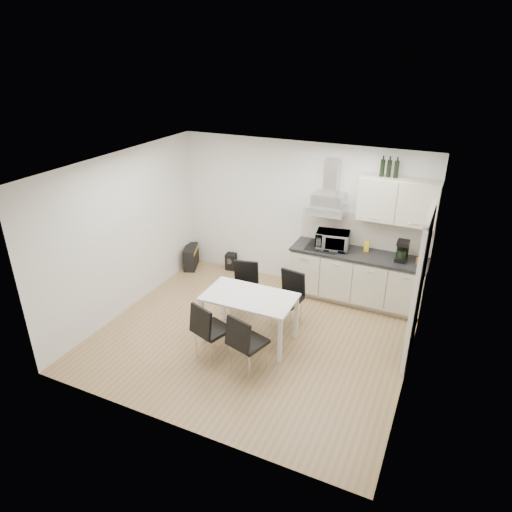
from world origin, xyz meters
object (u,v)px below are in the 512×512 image
Objects in this scene: chair_far_right at (287,300)px; chair_near_right at (248,343)px; chair_far_left at (244,290)px; floor_speaker at (231,261)px; dining_table at (250,301)px; guitar_amp at (191,257)px; kitchenette at (361,257)px; chair_near_left at (212,330)px.

chair_near_right is at bearing 95.34° from chair_far_right.
chair_far_left is 2.65× the size of floor_speaker.
floor_speaker is at bearing 123.68° from dining_table.
chair_far_right and chair_near_right have the same top height.
chair_far_left is 1.69m from floor_speaker.
dining_table is 2.77m from guitar_amp.
kitchenette is 2.18m from dining_table.
chair_near_left and chair_near_right have the same top height.
dining_table is 2.45m from floor_speaker.
chair_far_right is (-0.84, -1.21, -0.39)m from kitchenette.
floor_speaker is at bearing 176.28° from kitchenette.
chair_far_right is 1.35m from chair_near_left.
chair_near_right is at bearing -66.40° from floor_speaker.
chair_far_right reaches higher than dining_table.
dining_table is 1.51× the size of chair_far_left.
chair_far_left reaches higher than dining_table.
floor_speaker is at bearing -31.05° from chair_far_right.
kitchenette is 1.89× the size of dining_table.
chair_near_right is 3.11m from floor_speaker.
kitchenette is 2.86× the size of chair_near_right.
chair_near_right is 1.56× the size of guitar_amp.
chair_near_left is at bearing -73.68° from guitar_amp.
chair_far_left and chair_far_right have the same top height.
chair_near_left is 1.56× the size of guitar_amp.
dining_table is 1.51× the size of chair_near_right.
dining_table is 0.74m from chair_near_right.
kitchenette reaches higher than dining_table.
chair_near_left reaches higher than guitar_amp.
kitchenette is 1.53m from chair_far_right.
dining_table is at bearing 131.00° from chair_near_right.
dining_table is at bearing -61.17° from guitar_amp.
kitchenette reaches higher than floor_speaker.
chair_near_right is (-0.90, -2.46, -0.39)m from kitchenette.
chair_far_right is 1.00× the size of chair_near_left.
chair_far_right reaches higher than guitar_amp.
kitchenette reaches higher than chair_far_right.
kitchenette is 4.48× the size of guitar_amp.
chair_far_right reaches higher than floor_speaker.
chair_near_left is 2.79m from floor_speaker.
chair_near_right reaches higher than dining_table.
chair_far_right is (0.75, -0.01, 0.00)m from chair_far_left.
guitar_amp is (-2.41, 2.37, -0.22)m from chair_near_right.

